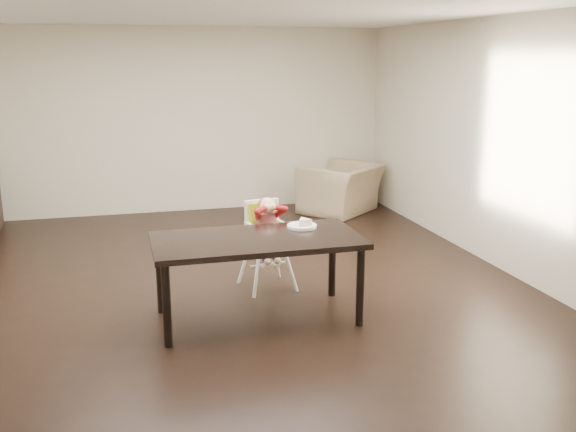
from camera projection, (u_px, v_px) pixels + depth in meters
The scene contains 6 objects.
ground at pixel (228, 288), 6.49m from camera, with size 7.00×7.00×0.00m, color black.
room_walls at pixel (224, 102), 6.04m from camera, with size 6.02×7.02×2.71m.
dining_table at pixel (257, 246), 5.56m from camera, with size 1.80×0.90×0.75m.
high_chair at pixel (266, 224), 6.36m from camera, with size 0.44×0.44×0.93m.
plate at pixel (303, 224), 5.87m from camera, with size 0.36×0.36×0.08m.
armchair at pixel (341, 180), 9.55m from camera, with size 1.10×0.71×0.96m, color tan.
Camera 1 is at (-1.00, -6.07, 2.27)m, focal length 40.00 mm.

